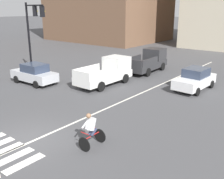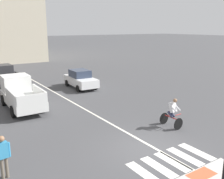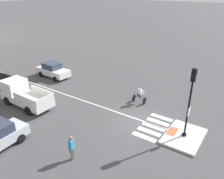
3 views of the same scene
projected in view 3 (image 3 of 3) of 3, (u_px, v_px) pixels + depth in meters
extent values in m
plane|color=#474749|center=(138.00, 121.00, 17.56)|extent=(300.00, 300.00, 0.00)
cube|color=beige|center=(184.00, 136.00, 15.69)|extent=(3.39, 2.41, 0.15)
cube|color=#DB5B38|center=(172.00, 131.00, 16.09)|extent=(1.10, 0.60, 0.01)
cylinder|color=black|center=(184.00, 135.00, 15.63)|extent=(0.32, 0.32, 0.12)
cylinder|color=black|center=(188.00, 109.00, 14.78)|extent=(0.12, 0.12, 3.94)
cube|color=white|center=(189.00, 112.00, 14.83)|extent=(0.44, 0.03, 0.56)
cube|color=black|center=(194.00, 75.00, 13.78)|extent=(0.24, 0.28, 0.84)
sphere|color=red|center=(197.00, 72.00, 13.60)|extent=(0.12, 0.12, 0.12)
sphere|color=green|center=(196.00, 79.00, 13.81)|extent=(0.12, 0.12, 0.12)
cube|color=silver|center=(144.00, 137.00, 15.73)|extent=(0.44, 1.80, 0.01)
cube|color=silver|center=(149.00, 131.00, 16.31)|extent=(0.44, 1.80, 0.01)
cube|color=silver|center=(154.00, 126.00, 16.89)|extent=(0.44, 1.80, 0.01)
cube|color=silver|center=(158.00, 122.00, 17.47)|extent=(0.44, 1.80, 0.01)
cube|color=silver|center=(162.00, 117.00, 18.05)|extent=(0.44, 1.80, 0.01)
cube|color=silver|center=(52.00, 90.00, 22.85)|extent=(0.14, 28.00, 0.01)
cube|color=white|center=(53.00, 71.00, 25.88)|extent=(1.88, 4.17, 0.70)
cube|color=#2D384C|center=(52.00, 66.00, 25.68)|extent=(1.56, 1.96, 0.64)
cylinder|color=black|center=(67.00, 75.00, 25.94)|extent=(0.21, 0.61, 0.60)
cylinder|color=black|center=(55.00, 79.00, 24.72)|extent=(0.21, 0.61, 0.60)
cylinder|color=black|center=(52.00, 70.00, 27.32)|extent=(0.21, 0.61, 0.60)
cylinder|color=black|center=(41.00, 74.00, 26.11)|extent=(0.21, 0.61, 0.60)
cylinder|color=black|center=(21.00, 138.00, 15.08)|extent=(0.61, 0.20, 0.60)
cylinder|color=black|center=(6.00, 131.00, 15.89)|extent=(0.61, 0.20, 0.60)
cube|color=white|center=(27.00, 99.00, 19.56)|extent=(1.97, 5.13, 0.60)
cube|color=white|center=(14.00, 86.00, 20.04)|extent=(1.82, 1.72, 1.10)
cube|color=#2D384C|center=(9.00, 83.00, 20.44)|extent=(1.62, 0.10, 0.60)
cube|color=white|center=(24.00, 100.00, 18.12)|extent=(0.16, 2.81, 0.60)
cube|color=white|center=(42.00, 92.00, 19.44)|extent=(0.16, 2.81, 0.60)
cube|color=white|center=(45.00, 100.00, 18.00)|extent=(1.80, 0.12, 0.60)
cylinder|color=black|center=(7.00, 101.00, 19.84)|extent=(0.25, 0.76, 0.76)
cylinder|color=black|center=(25.00, 94.00, 21.19)|extent=(0.25, 0.76, 0.76)
cylinder|color=black|center=(29.00, 111.00, 18.28)|extent=(0.25, 0.76, 0.76)
cylinder|color=black|center=(46.00, 102.00, 19.63)|extent=(0.25, 0.76, 0.76)
cube|color=#2D2D30|center=(5.00, 76.00, 22.78)|extent=(0.27, 2.81, 0.60)
cube|color=#2D2D30|center=(6.00, 82.00, 21.39)|extent=(1.80, 0.20, 0.60)
cylinder|color=black|center=(9.00, 85.00, 22.99)|extent=(0.28, 0.77, 0.76)
cylinder|color=black|center=(144.00, 101.00, 19.95)|extent=(0.66, 0.06, 0.66)
cylinder|color=black|center=(134.00, 98.00, 20.47)|extent=(0.66, 0.06, 0.66)
cylinder|color=#B21E1E|center=(139.00, 97.00, 20.12)|extent=(0.07, 0.89, 0.05)
cylinder|color=#B21E1E|center=(137.00, 95.00, 20.13)|extent=(0.04, 0.04, 0.30)
cylinder|color=#B21E1E|center=(144.00, 95.00, 19.76)|extent=(0.44, 0.05, 0.04)
cylinder|color=#2D334C|center=(140.00, 95.00, 20.12)|extent=(0.13, 0.40, 0.33)
cylinder|color=#2D334C|center=(139.00, 96.00, 19.99)|extent=(0.13, 0.40, 0.33)
cube|color=silver|center=(140.00, 91.00, 19.83)|extent=(0.35, 0.39, 0.60)
sphere|color=#936B4C|center=(142.00, 87.00, 19.60)|extent=(0.22, 0.22, 0.22)
cylinder|color=silver|center=(143.00, 91.00, 19.86)|extent=(0.09, 0.46, 0.31)
cylinder|color=silver|center=(141.00, 92.00, 19.62)|extent=(0.09, 0.46, 0.31)
cylinder|color=#6B6051|center=(71.00, 155.00, 13.48)|extent=(0.12, 0.12, 0.82)
cylinder|color=#6B6051|center=(73.00, 153.00, 13.61)|extent=(0.12, 0.12, 0.82)
cube|color=#338CBF|center=(71.00, 144.00, 13.25)|extent=(0.39, 0.27, 0.60)
cylinder|color=#338CBF|center=(69.00, 147.00, 13.08)|extent=(0.09, 0.09, 0.56)
cylinder|color=#338CBF|center=(74.00, 143.00, 13.45)|extent=(0.09, 0.09, 0.56)
sphere|color=#936B4C|center=(71.00, 138.00, 13.06)|extent=(0.22, 0.22, 0.22)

